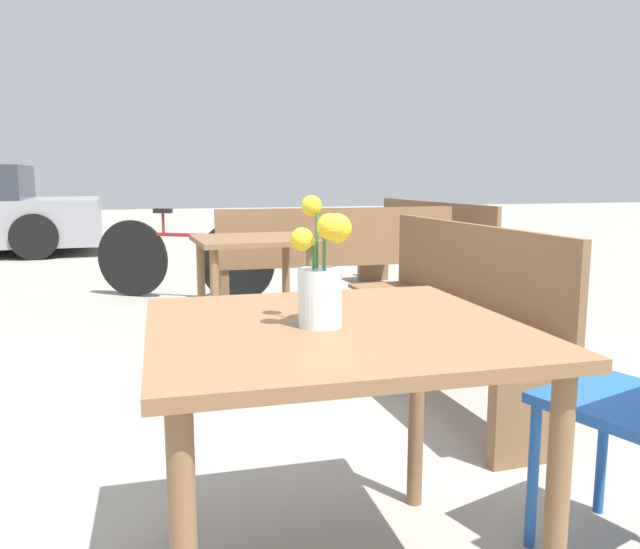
% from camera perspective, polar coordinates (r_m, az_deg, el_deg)
% --- Properties ---
extents(table_front, '(0.91, 0.88, 0.72)m').
position_cam_1_polar(table_front, '(1.54, 1.29, -8.05)').
color(table_front, brown).
rests_on(table_front, ground_plane).
extents(flower_vase, '(0.15, 0.16, 0.31)m').
position_cam_1_polar(flower_vase, '(1.46, 0.12, -0.55)').
color(flower_vase, silver).
rests_on(flower_vase, table_front).
extents(bench_near, '(0.39, 1.57, 0.85)m').
position_cam_1_polar(bench_near, '(3.06, 12.04, -2.81)').
color(bench_near, brown).
rests_on(bench_near, ground_plane).
extents(bench_middle, '(1.77, 0.43, 0.85)m').
position_cam_1_polar(bench_middle, '(4.60, 1.36, 1.41)').
color(bench_middle, brown).
rests_on(bench_middle, ground_plane).
extents(bench_far, '(0.48, 1.97, 0.85)m').
position_cam_1_polar(bench_far, '(5.67, 9.49, 2.81)').
color(bench_far, brown).
rests_on(bench_far, ground_plane).
extents(table_back, '(0.71, 0.68, 0.71)m').
position_cam_1_polar(table_back, '(3.79, -6.14, 1.36)').
color(table_back, brown).
rests_on(table_back, ground_plane).
extents(bicycle, '(1.46, 0.90, 0.79)m').
position_cam_1_polar(bicycle, '(5.59, -12.39, 1.43)').
color(bicycle, black).
rests_on(bicycle, ground_plane).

